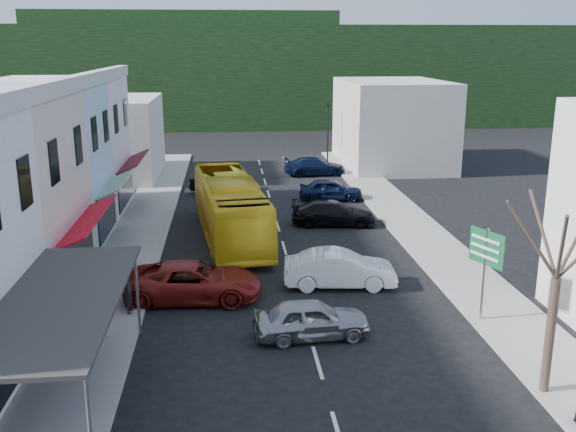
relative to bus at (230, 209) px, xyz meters
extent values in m
plane|color=black|center=(2.67, -10.08, -1.55)|extent=(120.00, 120.00, 0.00)
cube|color=gray|center=(-4.83, -0.08, -1.48)|extent=(3.00, 52.00, 0.15)
cube|color=gray|center=(10.17, -0.08, -1.48)|extent=(3.00, 52.00, 0.15)
cube|color=#56111C|center=(-5.73, -15.58, 1.50)|extent=(1.30, 7.65, 0.08)
cube|color=#B60B1B|center=(-5.73, -7.08, 1.50)|extent=(1.30, 6.80, 0.08)
cube|color=#A4BDCF|center=(-9.83, -0.08, 2.45)|extent=(7.00, 6.00, 8.00)
cube|color=#195926|center=(-5.73, -0.08, 1.50)|extent=(1.30, 5.10, 0.08)
cube|color=silver|center=(-9.83, 6.42, 2.45)|extent=(7.00, 7.00, 8.00)
cube|color=#56111C|center=(-5.73, 6.42, 1.50)|extent=(1.30, 5.95, 0.08)
cube|color=#B7B2A8|center=(-9.33, 16.92, 1.45)|extent=(8.00, 10.00, 6.00)
cube|color=#B7B2A8|center=(13.67, 19.92, 1.95)|extent=(8.00, 12.00, 7.00)
cube|color=black|center=(2.67, 53.92, 4.45)|extent=(80.00, 24.00, 12.00)
cube|color=black|center=(-5.33, 59.92, 8.45)|extent=(40.00, 16.00, 8.00)
imported|color=yellow|center=(0.00, 0.00, 0.00)|extent=(3.88, 11.82, 3.10)
imported|color=#9E9EA2|center=(2.71, -12.24, -0.85)|extent=(4.51, 2.08, 1.40)
imported|color=white|center=(4.53, -7.54, -0.85)|extent=(4.53, 2.16, 1.40)
imported|color=maroon|center=(-1.54, -8.40, -0.85)|extent=(4.70, 2.16, 1.40)
imported|color=black|center=(5.81, 1.90, -0.85)|extent=(4.68, 2.35, 1.40)
imported|color=black|center=(6.60, 7.78, -0.85)|extent=(4.57, 2.25, 1.40)
imported|color=black|center=(-0.53, 11.08, -0.85)|extent=(4.48, 2.01, 1.40)
imported|color=black|center=(6.69, 16.06, -0.85)|extent=(4.62, 2.17, 1.40)
imported|color=black|center=(-3.87, -9.80, -0.55)|extent=(0.47, 0.64, 1.70)
camera|label=1|loc=(-0.06, -32.61, 8.39)|focal=40.00mm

